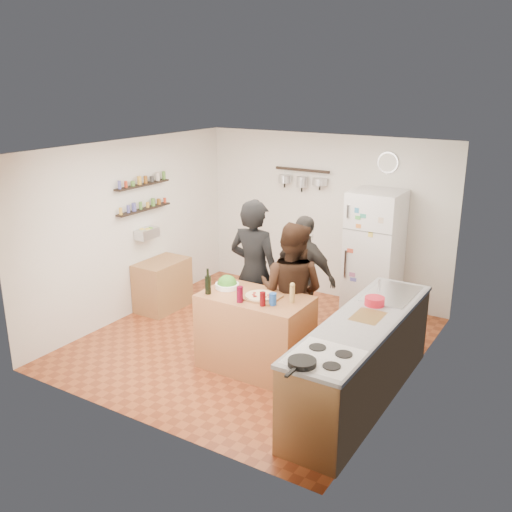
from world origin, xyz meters
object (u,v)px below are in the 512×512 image
Objects in this scene: wine_bottle at (208,285)px; side_table at (163,285)px; salad_bowl at (227,286)px; wall_clock at (388,162)px; person_center at (291,291)px; counter_run at (361,361)px; red_bowl at (375,301)px; person_back at (304,277)px; prep_island at (255,333)px; salt_canister at (273,299)px; person_left at (254,273)px; skillet at (302,362)px; pepper_mill at (292,295)px; fridge at (374,254)px.

side_table is at bearing 146.87° from wine_bottle.
wall_clock is (0.98, 2.58, 1.21)m from salad_bowl.
counter_run is (1.10, -0.49, -0.40)m from person_center.
person_center reaches higher than red_bowl.
prep_island is at bearing 96.19° from person_back.
person_left reaches higher than salt_canister.
person_back is at bearing 138.26° from counter_run.
red_bowl reaches higher than counter_run.
person_back is (0.55, 1.35, -0.20)m from wine_bottle.
person_left is 8.72× the size of red_bowl.
person_center reaches higher than skillet.
side_table is at bearing 16.04° from person_back.
wine_bottle reaches higher than red_bowl.
person_left is at bearing 133.81° from salt_canister.
salad_bowl is 1.80m from counter_run.
wall_clock is at bearing 87.57° from pepper_mill.
pepper_mill is 2.83m from wall_clock.
person_back reaches higher than prep_island.
prep_island is at bearing 158.20° from salt_canister.
person_center is (0.58, -0.09, -0.10)m from person_left.
salt_canister is 0.07× the size of person_left.
person_center is 1.27m from counter_run.
red_bowl is (0.81, 0.38, -0.04)m from pepper_mill.
counter_run is 2.46m from fridge.
pepper_mill is at bearing -92.79° from fridge.
person_left is (0.05, 0.53, 0.01)m from salad_bowl.
counter_run is 1.29m from skillet.
wall_clock is 0.37× the size of side_table.
wine_bottle is 1.88m from red_bowl.
pepper_mill is 0.52m from person_center.
pepper_mill is (0.95, 0.27, -0.01)m from wine_bottle.
wine_bottle is 1.47m from person_back.
person_center is at bearing 34.90° from salad_bowl.
fridge is (0.11, 2.25, -0.10)m from pepper_mill.
prep_island is 4.17× the size of wall_clock.
prep_island is 5.76× the size of red_bowl.
prep_island is 2.41m from fridge.
pepper_mill is at bearing 176.76° from counter_run.
salt_canister is 0.63m from person_center.
person_back is at bearing -127.60° from person_left.
counter_run is (1.01, 0.12, -0.53)m from salt_canister.
person_back is 1.28m from fridge.
wall_clock is (-0.65, 3.82, 1.21)m from skillet.
person_center reaches higher than wine_bottle.
pepper_mill is 0.10× the size of person_left.
pepper_mill is 0.23× the size of side_table.
skillet is 3.55m from fridge.
side_table is at bearing 162.89° from pepper_mill.
fridge reaches higher than salad_bowl.
salad_bowl is 1.30× the size of red_bowl.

